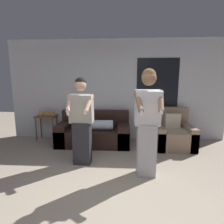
# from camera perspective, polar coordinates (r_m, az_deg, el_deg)

# --- Properties ---
(ground_plane) EXTENTS (14.00, 14.00, 0.00)m
(ground_plane) POSITION_cam_1_polar(r_m,az_deg,el_deg) (2.51, -1.27, -28.78)
(ground_plane) COLOR tan
(wall_back) EXTENTS (5.89, 0.07, 2.70)m
(wall_back) POSITION_cam_1_polar(r_m,az_deg,el_deg) (4.82, 1.65, 7.09)
(wall_back) COLOR silver
(wall_back) RESTS_ON ground_plane
(couch) EXTENTS (1.79, 0.90, 0.83)m
(couch) POSITION_cam_1_polar(r_m,az_deg,el_deg) (4.56, -5.83, -6.57)
(couch) COLOR black
(couch) RESTS_ON ground_plane
(armchair) EXTENTS (0.90, 0.95, 0.93)m
(armchair) POSITION_cam_1_polar(r_m,az_deg,el_deg) (4.62, 19.00, -6.68)
(armchair) COLOR #937A60
(armchair) RESTS_ON ground_plane
(side_table) EXTENTS (0.55, 0.37, 0.83)m
(side_table) POSITION_cam_1_polar(r_m,az_deg,el_deg) (5.11, -20.64, -2.30)
(side_table) COLOR brown
(side_table) RESTS_ON ground_plane
(person_left) EXTENTS (0.50, 0.47, 1.65)m
(person_left) POSITION_cam_1_polar(r_m,az_deg,el_deg) (3.35, -9.91, -3.09)
(person_left) COLOR #28282D
(person_left) RESTS_ON ground_plane
(person_right) EXTENTS (0.47, 0.48, 1.78)m
(person_right) POSITION_cam_1_polar(r_m,az_deg,el_deg) (2.90, 11.44, -3.36)
(person_right) COLOR #B2B2B7
(person_right) RESTS_ON ground_plane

